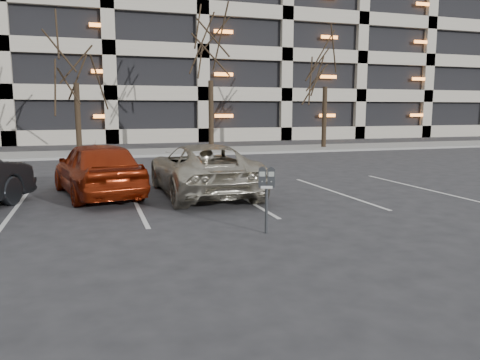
{
  "coord_description": "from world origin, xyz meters",
  "views": [
    {
      "loc": [
        -2.4,
        -9.42,
        2.34
      ],
      "look_at": [
        0.01,
        -1.86,
        1.14
      ],
      "focal_mm": 35.0,
      "sensor_mm": 36.0,
      "label": 1
    }
  ],
  "objects_px": {
    "tree_b": "(74,37)",
    "suv_silver": "(202,169)",
    "car_red": "(98,168)",
    "parking_meter": "(267,184)",
    "tree_c": "(210,36)",
    "tree_d": "(326,48)"
  },
  "relations": [
    {
      "from": "tree_b",
      "to": "suv_silver",
      "type": "relative_size",
      "value": 1.6
    },
    {
      "from": "suv_silver",
      "to": "tree_c",
      "type": "bearing_deg",
      "value": -106.13
    },
    {
      "from": "tree_b",
      "to": "car_red",
      "type": "height_order",
      "value": "tree_b"
    },
    {
      "from": "parking_meter",
      "to": "tree_c",
      "type": "bearing_deg",
      "value": 99.77
    },
    {
      "from": "tree_b",
      "to": "tree_d",
      "type": "xyz_separation_m",
      "value": [
        14.0,
        0.0,
        0.02
      ]
    },
    {
      "from": "tree_d",
      "to": "parking_meter",
      "type": "bearing_deg",
      "value": -120.75
    },
    {
      "from": "car_red",
      "to": "parking_meter",
      "type": "bearing_deg",
      "value": 109.07
    },
    {
      "from": "tree_c",
      "to": "suv_silver",
      "type": "distance_m",
      "value": 14.42
    },
    {
      "from": "tree_b",
      "to": "suv_silver",
      "type": "xyz_separation_m",
      "value": [
        3.51,
        -12.82,
        -5.21
      ]
    },
    {
      "from": "tree_d",
      "to": "parking_meter",
      "type": "xyz_separation_m",
      "value": [
        -10.29,
        -17.29,
        -4.98
      ]
    },
    {
      "from": "tree_b",
      "to": "car_red",
      "type": "xyz_separation_m",
      "value": [
        0.73,
        -12.25,
        -5.15
      ]
    },
    {
      "from": "tree_c",
      "to": "tree_d",
      "type": "relative_size",
      "value": 1.06
    },
    {
      "from": "parking_meter",
      "to": "suv_silver",
      "type": "distance_m",
      "value": 4.48
    },
    {
      "from": "car_red",
      "to": "tree_b",
      "type": "bearing_deg",
      "value": -98.19
    },
    {
      "from": "tree_c",
      "to": "tree_d",
      "type": "height_order",
      "value": "tree_c"
    },
    {
      "from": "tree_c",
      "to": "parking_meter",
      "type": "xyz_separation_m",
      "value": [
        -3.29,
        -17.29,
        -5.35
      ]
    },
    {
      "from": "parking_meter",
      "to": "suv_silver",
      "type": "height_order",
      "value": "suv_silver"
    },
    {
      "from": "parking_meter",
      "to": "tree_d",
      "type": "bearing_deg",
      "value": 79.79
    },
    {
      "from": "tree_c",
      "to": "suv_silver",
      "type": "height_order",
      "value": "tree_c"
    },
    {
      "from": "tree_c",
      "to": "tree_d",
      "type": "bearing_deg",
      "value": 0.0
    },
    {
      "from": "tree_b",
      "to": "tree_c",
      "type": "xyz_separation_m",
      "value": [
        7.0,
        0.0,
        0.4
      ]
    },
    {
      "from": "tree_d",
      "to": "car_red",
      "type": "relative_size",
      "value": 1.84
    }
  ]
}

